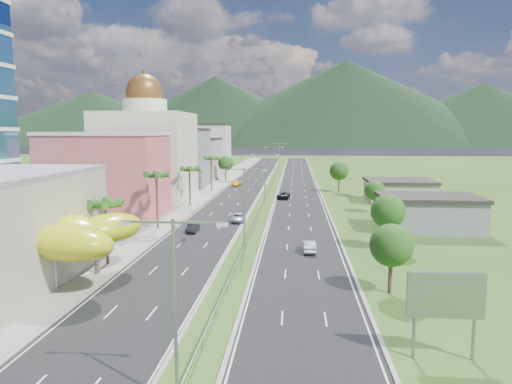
# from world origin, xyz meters

# --- Properties ---
(ground) EXTENTS (500.00, 500.00, 0.00)m
(ground) POSITION_xyz_m (0.00, 0.00, 0.00)
(ground) COLOR #2D5119
(ground) RESTS_ON ground
(road_left) EXTENTS (11.00, 260.00, 0.04)m
(road_left) POSITION_xyz_m (-7.50, 90.00, 0.02)
(road_left) COLOR black
(road_left) RESTS_ON ground
(road_right) EXTENTS (11.00, 260.00, 0.04)m
(road_right) POSITION_xyz_m (7.50, 90.00, 0.02)
(road_right) COLOR black
(road_right) RESTS_ON ground
(sidewalk_left) EXTENTS (7.00, 260.00, 0.12)m
(sidewalk_left) POSITION_xyz_m (-17.00, 90.00, 0.06)
(sidewalk_left) COLOR gray
(sidewalk_left) RESTS_ON ground
(median_guardrail) EXTENTS (0.10, 216.06, 0.76)m
(median_guardrail) POSITION_xyz_m (0.00, 71.99, 0.62)
(median_guardrail) COLOR gray
(median_guardrail) RESTS_ON ground
(streetlight_median_a) EXTENTS (6.04, 0.25, 11.00)m
(streetlight_median_a) POSITION_xyz_m (0.00, -25.00, 6.75)
(streetlight_median_a) COLOR gray
(streetlight_median_a) RESTS_ON ground
(streetlight_median_b) EXTENTS (6.04, 0.25, 11.00)m
(streetlight_median_b) POSITION_xyz_m (0.00, 10.00, 6.75)
(streetlight_median_b) COLOR gray
(streetlight_median_b) RESTS_ON ground
(streetlight_median_c) EXTENTS (6.04, 0.25, 11.00)m
(streetlight_median_c) POSITION_xyz_m (0.00, 50.00, 6.75)
(streetlight_median_c) COLOR gray
(streetlight_median_c) RESTS_ON ground
(streetlight_median_d) EXTENTS (6.04, 0.25, 11.00)m
(streetlight_median_d) POSITION_xyz_m (0.00, 95.00, 6.75)
(streetlight_median_d) COLOR gray
(streetlight_median_d) RESTS_ON ground
(streetlight_median_e) EXTENTS (6.04, 0.25, 11.00)m
(streetlight_median_e) POSITION_xyz_m (0.00, 140.00, 6.75)
(streetlight_median_e) COLOR gray
(streetlight_median_e) RESTS_ON ground
(lime_canopy) EXTENTS (18.00, 15.00, 7.40)m
(lime_canopy) POSITION_xyz_m (-20.00, -4.00, 4.99)
(lime_canopy) COLOR #BBC513
(lime_canopy) RESTS_ON ground
(pink_shophouse) EXTENTS (20.00, 15.00, 15.00)m
(pink_shophouse) POSITION_xyz_m (-28.00, 32.00, 7.50)
(pink_shophouse) COLOR #D25756
(pink_shophouse) RESTS_ON ground
(domed_building) EXTENTS (20.00, 20.00, 28.70)m
(domed_building) POSITION_xyz_m (-28.00, 55.00, 11.35)
(domed_building) COLOR beige
(domed_building) RESTS_ON ground
(midrise_grey) EXTENTS (16.00, 15.00, 16.00)m
(midrise_grey) POSITION_xyz_m (-27.00, 80.00, 8.00)
(midrise_grey) COLOR gray
(midrise_grey) RESTS_ON ground
(midrise_beige) EXTENTS (16.00, 15.00, 13.00)m
(midrise_beige) POSITION_xyz_m (-27.00, 102.00, 6.50)
(midrise_beige) COLOR #A59D88
(midrise_beige) RESTS_ON ground
(midrise_white) EXTENTS (16.00, 15.00, 18.00)m
(midrise_white) POSITION_xyz_m (-27.00, 125.00, 9.00)
(midrise_white) COLOR silver
(midrise_white) RESTS_ON ground
(billboard) EXTENTS (5.20, 0.35, 6.20)m
(billboard) POSITION_xyz_m (17.00, -18.00, 4.42)
(billboard) COLOR gray
(billboard) RESTS_ON ground
(shed_near) EXTENTS (15.00, 10.00, 5.00)m
(shed_near) POSITION_xyz_m (28.00, 25.00, 2.50)
(shed_near) COLOR gray
(shed_near) RESTS_ON ground
(shed_far) EXTENTS (14.00, 12.00, 4.40)m
(shed_far) POSITION_xyz_m (30.00, 55.00, 2.20)
(shed_far) COLOR #A59D88
(shed_far) RESTS_ON ground
(palm_tree_b) EXTENTS (3.60, 3.60, 8.10)m
(palm_tree_b) POSITION_xyz_m (-15.50, 2.00, 7.06)
(palm_tree_b) COLOR #47301C
(palm_tree_b) RESTS_ON ground
(palm_tree_c) EXTENTS (3.60, 3.60, 9.60)m
(palm_tree_c) POSITION_xyz_m (-15.50, 22.00, 8.50)
(palm_tree_c) COLOR #47301C
(palm_tree_c) RESTS_ON ground
(palm_tree_d) EXTENTS (3.60, 3.60, 8.60)m
(palm_tree_d) POSITION_xyz_m (-15.50, 45.00, 7.54)
(palm_tree_d) COLOR #47301C
(palm_tree_d) RESTS_ON ground
(palm_tree_e) EXTENTS (3.60, 3.60, 9.40)m
(palm_tree_e) POSITION_xyz_m (-15.50, 70.00, 8.31)
(palm_tree_e) COLOR #47301C
(palm_tree_e) RESTS_ON ground
(leafy_tree_lfar) EXTENTS (4.90, 4.90, 8.05)m
(leafy_tree_lfar) POSITION_xyz_m (-15.50, 95.00, 5.58)
(leafy_tree_lfar) COLOR #47301C
(leafy_tree_lfar) RESTS_ON ground
(leafy_tree_ra) EXTENTS (4.20, 4.20, 6.90)m
(leafy_tree_ra) POSITION_xyz_m (16.00, -5.00, 4.78)
(leafy_tree_ra) COLOR #47301C
(leafy_tree_ra) RESTS_ON ground
(leafy_tree_rb) EXTENTS (4.55, 4.55, 7.47)m
(leafy_tree_rb) POSITION_xyz_m (19.00, 12.00, 5.18)
(leafy_tree_rb) COLOR #47301C
(leafy_tree_rb) RESTS_ON ground
(leafy_tree_rc) EXTENTS (3.85, 3.85, 6.33)m
(leafy_tree_rc) POSITION_xyz_m (22.00, 40.00, 4.37)
(leafy_tree_rc) COLOR #47301C
(leafy_tree_rc) RESTS_ON ground
(leafy_tree_rd) EXTENTS (4.90, 4.90, 8.05)m
(leafy_tree_rd) POSITION_xyz_m (18.00, 70.00, 5.58)
(leafy_tree_rd) COLOR #47301C
(leafy_tree_rd) RESTS_ON ground
(mountain_ridge) EXTENTS (860.00, 140.00, 90.00)m
(mountain_ridge) POSITION_xyz_m (60.00, 450.00, 0.00)
(mountain_ridge) COLOR black
(mountain_ridge) RESTS_ON ground
(car_dark_left) EXTENTS (1.54, 4.25, 1.39)m
(car_dark_left) POSITION_xyz_m (-9.31, 20.24, 0.74)
(car_dark_left) COLOR black
(car_dark_left) RESTS_ON road_left
(car_silver_mid_left) EXTENTS (2.88, 5.42, 1.45)m
(car_silver_mid_left) POSITION_xyz_m (-3.20, 28.85, 0.77)
(car_silver_mid_left) COLOR #97999D
(car_silver_mid_left) RESTS_ON road_left
(car_yellow_far_left) EXTENTS (2.87, 5.28, 1.45)m
(car_yellow_far_left) POSITION_xyz_m (-10.12, 80.52, 0.77)
(car_yellow_far_left) COLOR gold
(car_yellow_far_left) RESTS_ON road_left
(car_silver_right) EXTENTS (1.85, 4.64, 1.50)m
(car_silver_right) POSITION_xyz_m (8.54, 9.71, 0.79)
(car_silver_right) COLOR #ADB1B5
(car_silver_right) RESTS_ON road_right
(car_dark_far_right) EXTENTS (3.24, 5.99, 1.59)m
(car_dark_far_right) POSITION_xyz_m (4.05, 57.31, 0.84)
(car_dark_far_right) COLOR black
(car_dark_far_right) RESTS_ON road_right
(motorcycle) EXTENTS (0.77, 1.73, 1.07)m
(motorcycle) POSITION_xyz_m (-9.02, 12.80, 0.57)
(motorcycle) COLOR black
(motorcycle) RESTS_ON road_left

